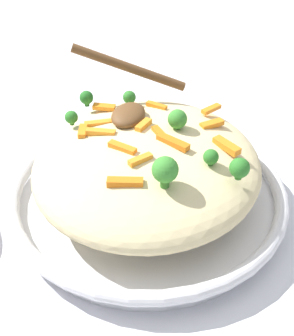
{
  "coord_description": "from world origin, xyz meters",
  "views": [
    {
      "loc": [
        0.42,
        0.13,
        0.4
      ],
      "look_at": [
        0.0,
        0.0,
        0.06
      ],
      "focal_mm": 49.59,
      "sensor_mm": 36.0,
      "label": 1
    }
  ],
  "objects": [
    {
      "name": "ground_plane",
      "position": [
        0.0,
        0.0,
        0.0
      ],
      "size": [
        2.4,
        2.4,
        0.0
      ],
      "primitive_type": "plane",
      "color": "silver"
    },
    {
      "name": "broccoli_floret_6",
      "position": [
        -0.04,
        0.03,
        0.11
      ],
      "size": [
        0.02,
        0.02,
        0.03
      ],
      "color": "#377928",
      "rests_on": "pasta_mound"
    },
    {
      "name": "carrot_piece_9",
      "position": [
        -0.1,
        0.06,
        0.1
      ],
      "size": [
        0.03,
        0.02,
        0.01
      ],
      "primitive_type": "cube",
      "rotation": [
        0.0,
        0.0,
        5.7
      ],
      "color": "orange",
      "rests_on": "pasta_mound"
    },
    {
      "name": "broccoli_floret_5",
      "position": [
        0.03,
        0.11,
        0.11
      ],
      "size": [
        0.02,
        0.02,
        0.02
      ],
      "color": "#296820",
      "rests_on": "pasta_mound"
    },
    {
      "name": "carrot_piece_2",
      "position": [
        -0.02,
        -0.01,
        0.11
      ],
      "size": [
        0.03,
        0.01,
        0.01
      ],
      "primitive_type": "cube",
      "rotation": [
        0.0,
        0.0,
        2.89
      ],
      "color": "orange",
      "rests_on": "pasta_mound"
    },
    {
      "name": "carrot_piece_7",
      "position": [
        -0.06,
        0.06,
        0.1
      ],
      "size": [
        0.03,
        0.03,
        0.01
      ],
      "primitive_type": "cube",
      "rotation": [
        0.0,
        0.0,
        5.47
      ],
      "color": "orange",
      "rests_on": "pasta_mound"
    },
    {
      "name": "carrot_piece_0",
      "position": [
        -0.0,
        -0.08,
        0.1
      ],
      "size": [
        0.03,
        0.02,
        0.01
      ],
      "primitive_type": "cube",
      "rotation": [
        0.0,
        0.0,
        3.44
      ],
      "color": "orange",
      "rests_on": "pasta_mound"
    },
    {
      "name": "broccoli_floret_3",
      "position": [
        0.02,
        0.08,
        0.11
      ],
      "size": [
        0.02,
        0.02,
        0.02
      ],
      "color": "#296820",
      "rests_on": "pasta_mound"
    },
    {
      "name": "carrot_piece_8",
      "position": [
        0.0,
        0.03,
        0.11
      ],
      "size": [
        0.02,
        0.04,
        0.01
      ],
      "primitive_type": "cube",
      "rotation": [
        0.0,
        0.0,
        4.33
      ],
      "color": "orange",
      "rests_on": "pasta_mound"
    },
    {
      "name": "carrot_piece_10",
      "position": [
        -0.04,
        -0.03,
        0.1
      ],
      "size": [
        0.02,
        0.04,
        0.01
      ],
      "primitive_type": "cube",
      "rotation": [
        0.0,
        0.0,
        4.42
      ],
      "color": "orange",
      "rests_on": "pasta_mound"
    },
    {
      "name": "carrot_piece_12",
      "position": [
        -0.02,
        -0.07,
        0.1
      ],
      "size": [
        0.02,
        0.03,
        0.01
      ],
      "primitive_type": "cube",
      "rotation": [
        0.0,
        0.0,
        5.22
      ],
      "color": "orange",
      "rests_on": "pasta_mound"
    },
    {
      "name": "broccoli_floret_0",
      "position": [
        -0.02,
        -0.1,
        0.11
      ],
      "size": [
        0.02,
        0.02,
        0.02
      ],
      "color": "#296820",
      "rests_on": "pasta_mound"
    },
    {
      "name": "broccoli_floret_4",
      "position": [
        -0.06,
        -0.1,
        0.11
      ],
      "size": [
        0.02,
        0.02,
        0.02
      ],
      "color": "#205B1C",
      "rests_on": "pasta_mound"
    },
    {
      "name": "carrot_piece_1",
      "position": [
        -0.01,
        0.01,
        0.11
      ],
      "size": [
        0.02,
        0.02,
        0.01
      ],
      "primitive_type": "cube",
      "rotation": [
        0.0,
        0.0,
        3.89
      ],
      "color": "orange",
      "rests_on": "pasta_mound"
    },
    {
      "name": "pasta_mound",
      "position": [
        0.0,
        0.0,
        0.07
      ],
      "size": [
        0.28,
        0.27,
        0.07
      ],
      "primitive_type": "ellipsoid",
      "color": "beige",
      "rests_on": "serving_bowl"
    },
    {
      "name": "carrot_piece_11",
      "position": [
        -0.09,
        -0.01,
        0.1
      ],
      "size": [
        0.01,
        0.03,
        0.01
      ],
      "primitive_type": "cube",
      "rotation": [
        0.0,
        0.0,
        4.49
      ],
      "color": "orange",
      "rests_on": "pasta_mound"
    },
    {
      "name": "serving_bowl",
      "position": [
        0.0,
        0.0,
        0.02
      ],
      "size": [
        0.35,
        0.35,
        0.04
      ],
      "color": "silver",
      "rests_on": "ground_plane"
    },
    {
      "name": "carrot_piece_4",
      "position": [
        0.04,
        0.01,
        0.1
      ],
      "size": [
        0.03,
        0.02,
        0.01
      ],
      "primitive_type": "cube",
      "rotation": [
        0.0,
        0.0,
        2.47
      ],
      "color": "orange",
      "rests_on": "pasta_mound"
    },
    {
      "name": "carrot_piece_6",
      "position": [
        -0.02,
        0.09,
        0.1
      ],
      "size": [
        0.03,
        0.04,
        0.01
      ],
      "primitive_type": "cube",
      "rotation": [
        0.0,
        0.0,
        4.09
      ],
      "color": "orange",
      "rests_on": "pasta_mound"
    },
    {
      "name": "serving_spoon",
      "position": [
        -0.06,
        -0.04,
        0.12
      ],
      "size": [
        0.13,
        0.15,
        0.07
      ],
      "color": "brown",
      "rests_on": "pasta_mound"
    },
    {
      "name": "carrot_piece_13",
      "position": [
        0.08,
        -0.0,
        0.1
      ],
      "size": [
        0.02,
        0.04,
        0.01
      ],
      "primitive_type": "cube",
      "rotation": [
        0.0,
        0.0,
        1.84
      ],
      "color": "orange",
      "rests_on": "pasta_mound"
    },
    {
      "name": "broccoli_floret_2",
      "position": [
        0.07,
        0.04,
        0.12
      ],
      "size": [
        0.03,
        0.03,
        0.04
      ],
      "color": "#377928",
      "rests_on": "pasta_mound"
    },
    {
      "name": "carrot_piece_5",
      "position": [
        0.0,
        -0.06,
        0.1
      ],
      "size": [
        0.01,
        0.04,
        0.01
      ],
      "primitive_type": "cube",
      "rotation": [
        0.0,
        0.0,
        1.72
      ],
      "color": "orange",
      "rests_on": "pasta_mound"
    },
    {
      "name": "carrot_piece_3",
      "position": [
        0.03,
        -0.02,
        0.11
      ],
      "size": [
        0.02,
        0.04,
        0.01
      ],
      "primitive_type": "cube",
      "rotation": [
        0.0,
        0.0,
        4.45
      ],
      "color": "orange",
      "rests_on": "pasta_mound"
    },
    {
      "name": "carrot_piece_14",
      "position": [
        -0.06,
        -0.08,
        0.1
      ],
      "size": [
        0.01,
        0.03,
        0.01
      ],
      "primitive_type": "cube",
      "rotation": [
        0.0,
        0.0,
        4.85
      ],
      "color": "orange",
      "rests_on": "pasta_mound"
    },
    {
      "name": "broccoli_floret_1",
      "position": [
        -0.08,
        -0.05,
        0.11
      ],
      "size": [
        0.02,
        0.02,
        0.02
      ],
      "color": "#296820",
      "rests_on": "pasta_mound"
    }
  ]
}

